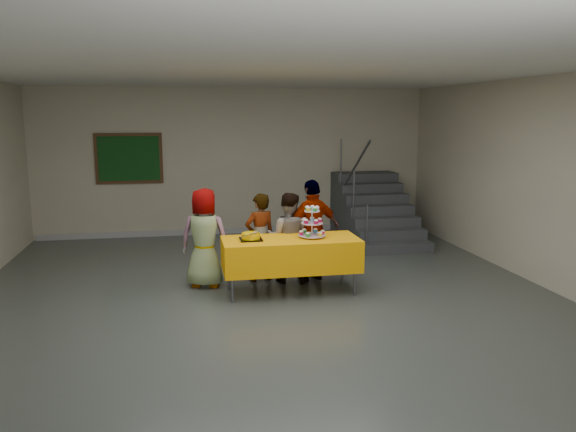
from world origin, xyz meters
name	(u,v)px	position (x,y,z in m)	size (l,w,h in m)	color
room_shell	(273,142)	(0.00, 0.02, 2.13)	(10.00, 10.04, 3.02)	#4C514C
bake_table	(291,254)	(0.37, 0.85, 0.56)	(1.88, 0.78, 0.77)	#595960
cupcake_stand	(312,224)	(0.68, 0.87, 0.95)	(0.38, 0.38, 0.44)	silver
bear_cake	(251,236)	(-0.18, 0.87, 0.83)	(0.32, 0.36, 0.12)	black
schoolchild_a	(205,238)	(-0.78, 1.36, 0.72)	(0.70, 0.46, 1.43)	slate
schoolchild_b	(260,237)	(0.03, 1.49, 0.66)	(0.48, 0.32, 1.32)	slate
schoolchild_c	(288,238)	(0.43, 1.37, 0.67)	(0.65, 0.51, 1.33)	slate
schoolchild_d	(313,230)	(0.82, 1.40, 0.76)	(0.89, 0.37, 1.51)	slate
staircase	(372,213)	(2.70, 4.13, 0.49)	(1.30, 2.40, 2.04)	#424447
noticeboard	(129,158)	(-2.09, 4.96, 1.60)	(1.30, 0.05, 1.00)	#472B16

